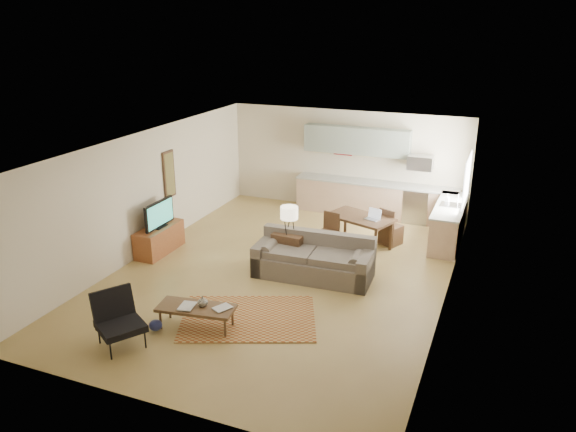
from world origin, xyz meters
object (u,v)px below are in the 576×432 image
at_px(coffee_table, 197,317).
at_px(armchair, 120,321).
at_px(sofa, 313,257).
at_px(dining_table, 360,232).
at_px(console_table, 289,250).
at_px(tv_credenza, 159,239).

xyz_separation_m(coffee_table, armchair, (-0.81, -0.95, 0.25)).
height_order(sofa, dining_table, sofa).
height_order(coffee_table, armchair, armchair).
bearing_deg(coffee_table, console_table, 70.77).
bearing_deg(coffee_table, sofa, 57.11).
xyz_separation_m(coffee_table, dining_table, (1.62, 4.49, 0.17)).
height_order(armchair, dining_table, armchair).
distance_m(sofa, dining_table, 1.94).
bearing_deg(console_table, coffee_table, -96.08).
relative_size(armchair, console_table, 1.18).
relative_size(coffee_table, dining_table, 0.90).
relative_size(sofa, console_table, 3.26).
bearing_deg(tv_credenza, coffee_table, -45.79).
relative_size(tv_credenza, console_table, 1.72).
relative_size(sofa, dining_table, 1.69).
xyz_separation_m(sofa, dining_table, (0.45, 1.89, -0.06)).
xyz_separation_m(coffee_table, console_table, (0.54, 2.87, 0.18)).
relative_size(coffee_table, tv_credenza, 1.01).
bearing_deg(sofa, coffee_table, -116.86).
bearing_deg(armchair, console_table, 13.20).
distance_m(sofa, tv_credenza, 3.62).
distance_m(armchair, tv_credenza, 3.84).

